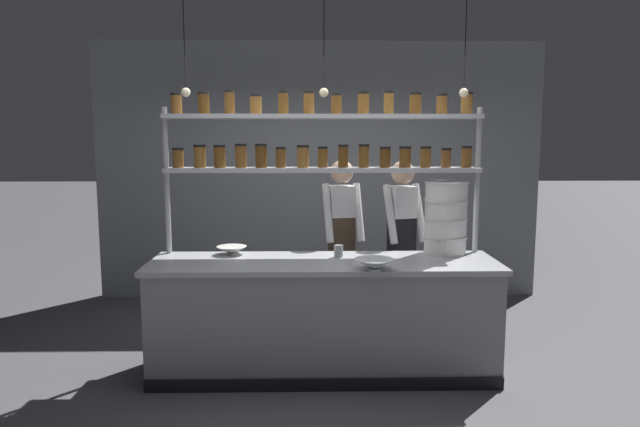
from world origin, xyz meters
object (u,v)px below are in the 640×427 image
at_px(container_stack, 446,218).
at_px(prep_bowl_near_left, 374,265).
at_px(chef_center, 402,238).
at_px(chef_left, 342,237).
at_px(prep_bowl_center_front, 232,250).
at_px(spice_shelf_unit, 321,147).
at_px(serving_cup_front, 339,251).

bearing_deg(container_stack, prep_bowl_near_left, -138.68).
distance_m(container_stack, prep_bowl_near_left, 0.92).
height_order(chef_center, prep_bowl_near_left, chef_center).
bearing_deg(prep_bowl_near_left, chef_left, 99.21).
height_order(prep_bowl_near_left, prep_bowl_center_front, prep_bowl_near_left).
bearing_deg(spice_shelf_unit, serving_cup_front, -55.65).
xyz_separation_m(chef_center, serving_cup_front, (-0.61, -0.60, 0.00)).
distance_m(spice_shelf_unit, serving_cup_front, 0.88).
xyz_separation_m(spice_shelf_unit, container_stack, (1.04, -0.07, -0.59)).
height_order(chef_center, container_stack, chef_center).
height_order(container_stack, prep_bowl_center_front, container_stack).
height_order(prep_bowl_center_front, serving_cup_front, serving_cup_front).
relative_size(container_stack, serving_cup_front, 6.14).
bearing_deg(chef_center, chef_left, 157.65).
bearing_deg(serving_cup_front, spice_shelf_unit, 124.35).
distance_m(prep_bowl_near_left, prep_bowl_center_front, 1.26).
height_order(spice_shelf_unit, prep_bowl_center_front, spice_shelf_unit).
bearing_deg(chef_left, container_stack, -42.93).
distance_m(spice_shelf_unit, container_stack, 1.20).
xyz_separation_m(chef_center, prep_bowl_center_front, (-1.50, -0.47, -0.02)).
bearing_deg(prep_bowl_center_front, prep_bowl_near_left, -27.02).
relative_size(chef_left, serving_cup_front, 17.03).
bearing_deg(container_stack, serving_cup_front, -171.38).
bearing_deg(container_stack, chef_center, 121.92).
relative_size(prep_bowl_center_front, serving_cup_front, 2.54).
relative_size(prep_bowl_near_left, serving_cup_front, 2.99).
xyz_separation_m(chef_center, container_stack, (0.29, -0.46, 0.25)).
bearing_deg(prep_bowl_near_left, serving_cup_front, 118.25).
xyz_separation_m(spice_shelf_unit, chef_left, (0.20, 0.45, -0.84)).
distance_m(chef_center, serving_cup_front, 0.86).
xyz_separation_m(container_stack, serving_cup_front, (-0.90, -0.14, -0.25)).
height_order(chef_left, serving_cup_front, chef_left).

